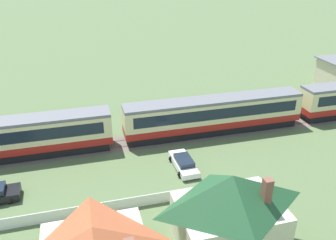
{
  "coord_description": "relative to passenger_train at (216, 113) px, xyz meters",
  "views": [
    {
      "loc": [
        -18.35,
        -34.89,
        19.26
      ],
      "look_at": [
        -8.82,
        0.32,
        1.79
      ],
      "focal_mm": 38.0,
      "sensor_mm": 36.0,
      "label": 1
    }
  ],
  "objects": [
    {
      "name": "picket_fence_front",
      "position": [
        -17.41,
        -10.97,
        -1.83
      ],
      "size": [
        34.18,
        0.06,
        1.05
      ],
      "primitive_type": "cube",
      "color": "white",
      "rests_on": "ground_plane"
    },
    {
      "name": "parked_car_white",
      "position": [
        -5.9,
        -6.38,
        -1.79
      ],
      "size": [
        2.19,
        4.71,
        1.17
      ],
      "rotation": [
        0.0,
        0.0,
        1.59
      ],
      "color": "white",
      "rests_on": "ground_plane"
    },
    {
      "name": "cottage_dark_green_roof",
      "position": [
        -5.89,
        -16.8,
        0.77
      ],
      "size": [
        7.73,
        5.42,
        6.01
      ],
      "color": "beige",
      "rests_on": "ground_plane"
    },
    {
      "name": "ground_plane",
      "position": [
        3.32,
        0.58,
        -2.35
      ],
      "size": [
        600.0,
        600.0,
        0.0
      ],
      "primitive_type": "plane",
      "color": "#566B42"
    },
    {
      "name": "passenger_train",
      "position": [
        0.0,
        0.0,
        0.0
      ],
      "size": [
        65.68,
        2.86,
        4.24
      ],
      "color": "#AD1E19",
      "rests_on": "ground_plane"
    },
    {
      "name": "railway_track",
      "position": [
        3.52,
        -0.0,
        -2.34
      ],
      "size": [
        135.71,
        3.6,
        0.04
      ],
      "color": "#665B51",
      "rests_on": "ground_plane"
    }
  ]
}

